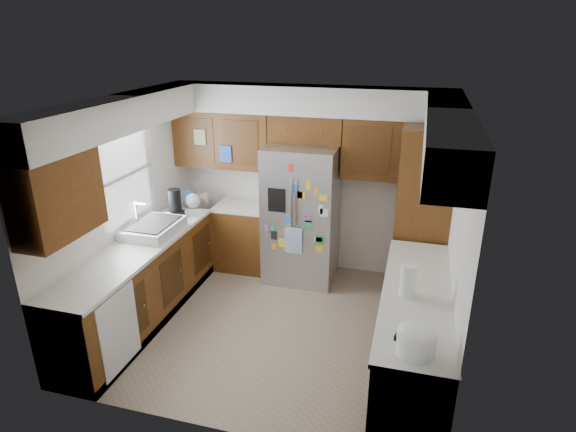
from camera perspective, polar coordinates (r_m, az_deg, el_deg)
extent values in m
plane|color=gray|center=(5.61, -1.53, -12.74)|extent=(3.60, 3.60, 0.00)
cube|color=silver|center=(6.48, 2.49, 4.31)|extent=(3.60, 0.04, 2.50)
cube|color=silver|center=(5.78, -18.98, 1.01)|extent=(0.04, 3.20, 2.50)
cube|color=silver|center=(4.85, 19.16, -2.91)|extent=(0.04, 3.20, 2.50)
cube|color=silver|center=(3.68, -9.09, -9.87)|extent=(3.60, 0.04, 2.50)
cube|color=white|center=(4.70, -1.83, 13.57)|extent=(3.60, 3.20, 0.02)
cube|color=silver|center=(6.07, 2.24, 13.55)|extent=(3.60, 0.38, 0.35)
cube|color=silver|center=(5.42, -18.65, 11.55)|extent=(0.38, 3.20, 0.35)
cube|color=silver|center=(4.52, 18.39, 9.85)|extent=(0.38, 3.20, 0.35)
cube|color=#472D0D|center=(6.53, -7.64, 9.04)|extent=(1.33, 0.34, 0.75)
cube|color=#472D0D|center=(6.03, 12.84, 7.68)|extent=(1.33, 0.34, 0.75)
cube|color=#472D0D|center=(4.67, -25.72, 2.12)|extent=(0.34, 0.85, 0.75)
cube|color=white|center=(5.75, -18.75, 4.61)|extent=(0.02, 0.90, 1.05)
cube|color=white|center=(5.73, -18.44, 4.59)|extent=(0.01, 1.02, 1.15)
cube|color=blue|center=(6.36, -7.40, 7.32)|extent=(0.16, 0.02, 0.22)
cube|color=beige|center=(6.46, -10.39, 9.19)|extent=(0.16, 0.02, 0.20)
cube|color=#472D0D|center=(5.72, -17.15, -7.90)|extent=(0.60, 2.60, 0.88)
cube|color=#472D0D|center=(6.72, -5.08, -2.50)|extent=(0.75, 0.60, 0.88)
cube|color=silver|center=(5.52, -17.66, -3.72)|extent=(0.63, 2.60, 0.04)
cube|color=silver|center=(6.55, -5.21, 1.19)|extent=(0.75, 0.60, 0.04)
cube|color=black|center=(5.92, -16.74, -11.21)|extent=(0.60, 2.60, 0.10)
cube|color=silver|center=(4.96, -19.34, -12.74)|extent=(0.01, 0.58, 0.80)
cube|color=#472D0D|center=(4.80, 14.57, -13.72)|extent=(0.60, 2.25, 0.88)
cube|color=silver|center=(4.56, 15.10, -8.96)|extent=(0.63, 2.25, 0.04)
cube|color=black|center=(5.03, 14.14, -17.37)|extent=(0.60, 2.25, 0.10)
cube|color=#472D0D|center=(5.96, 15.63, 0.20)|extent=(0.60, 0.90, 2.15)
cube|color=#A2A2A7|center=(6.23, 1.61, 0.21)|extent=(0.90, 0.75, 1.80)
cylinder|color=silver|center=(5.83, 0.42, 0.28)|extent=(0.02, 0.02, 0.90)
cylinder|color=silver|center=(5.82, 0.99, 0.23)|extent=(0.02, 0.02, 0.90)
cube|color=black|center=(5.84, -1.35, 1.87)|extent=(0.22, 0.01, 0.30)
cube|color=white|center=(5.95, 0.65, -2.94)|extent=(0.22, 0.01, 0.34)
cube|color=blue|center=(5.88, 0.06, -0.49)|extent=(0.08, 0.00, 0.10)
cube|color=orange|center=(5.67, 3.35, 2.96)|extent=(0.06, 0.00, 0.09)
cube|color=#8C4C99|center=(6.01, -2.57, -1.39)|extent=(0.05, 0.00, 0.09)
cube|color=yellow|center=(5.73, 1.55, 2.49)|extent=(0.10, 0.00, 0.08)
cube|color=green|center=(5.89, 3.79, -2.88)|extent=(0.11, 0.00, 0.11)
cube|color=green|center=(5.99, -1.83, -1.48)|extent=(0.05, 0.00, 0.06)
cube|color=green|center=(5.84, 2.40, -1.01)|extent=(0.09, 0.00, 0.10)
cube|color=yellow|center=(6.03, -0.79, -3.19)|extent=(0.08, 0.00, 0.12)
cube|color=black|center=(6.02, -1.68, -2.31)|extent=(0.08, 0.00, 0.11)
cube|color=orange|center=(6.08, -1.65, -3.62)|extent=(0.07, 0.00, 0.08)
cube|color=orange|center=(5.95, -0.18, -1.94)|extent=(0.10, 0.00, 0.06)
cube|color=white|center=(5.73, 3.87, 0.79)|extent=(0.06, 0.00, 0.12)
cube|color=#8C4C99|center=(5.81, 2.34, -0.39)|extent=(0.10, 0.00, 0.08)
cube|color=yellow|center=(5.68, 4.21, 2.13)|extent=(0.10, 0.00, 0.08)
cube|color=orange|center=(5.73, 1.34, 2.51)|extent=(0.08, 0.00, 0.10)
cube|color=blue|center=(5.73, 0.79, 3.16)|extent=(0.10, 0.00, 0.12)
cube|color=red|center=(5.66, 0.32, 5.71)|extent=(0.06, 0.00, 0.10)
cube|color=yellow|center=(5.67, 2.43, 3.72)|extent=(0.06, 0.00, 0.10)
cube|color=white|center=(5.89, 3.60, -2.80)|extent=(0.10, 0.00, 0.06)
cube|color=white|center=(5.74, 4.29, 0.38)|extent=(0.10, 0.00, 0.10)
cube|color=yellow|center=(5.93, 3.79, -3.95)|extent=(0.09, 0.00, 0.09)
cube|color=#472D0D|center=(6.15, 2.23, 10.34)|extent=(0.96, 0.34, 0.35)
sphere|color=#1F4EB4|center=(6.15, -1.36, 13.28)|extent=(0.27, 0.27, 0.27)
cylinder|color=black|center=(6.05, 3.04, 12.65)|extent=(0.30, 0.30, 0.17)
ellipsoid|color=#333338|center=(6.04, 3.05, 13.44)|extent=(0.27, 0.27, 0.12)
cube|color=silver|center=(5.80, -15.67, -1.42)|extent=(0.52, 0.70, 0.12)
cube|color=black|center=(5.77, -15.73, -0.83)|extent=(0.44, 0.60, 0.02)
cylinder|color=silver|center=(5.84, -17.51, 0.24)|extent=(0.02, 0.02, 0.30)
cylinder|color=silver|center=(5.77, -17.15, 1.39)|extent=(0.16, 0.02, 0.02)
cube|color=yellow|center=(5.57, -15.60, -2.80)|extent=(0.10, 0.18, 0.04)
cube|color=black|center=(6.19, -13.14, 0.19)|extent=(0.18, 0.14, 0.10)
cylinder|color=black|center=(6.13, -13.29, 1.84)|extent=(0.16, 0.16, 0.28)
cylinder|color=#A2A2A7|center=(6.40, -13.26, 1.34)|extent=(0.14, 0.14, 0.20)
sphere|color=silver|center=(6.49, -11.21, 1.79)|extent=(0.20, 0.20, 0.20)
cube|color=#3F72B2|center=(6.66, -11.60, 2.19)|extent=(0.14, 0.10, 0.18)
cube|color=#BFB28C|center=(6.63, -9.87, 2.04)|extent=(0.10, 0.08, 0.14)
cylinder|color=silver|center=(6.11, -14.03, -0.14)|extent=(0.08, 0.08, 0.11)
cylinder|color=white|center=(3.73, 14.94, -14.25)|extent=(0.29, 0.29, 0.19)
ellipsoid|color=white|center=(3.67, 15.08, -13.02)|extent=(0.28, 0.28, 0.12)
cube|color=black|center=(3.72, 12.84, -13.80)|extent=(0.04, 0.06, 0.04)
cylinder|color=white|center=(4.40, 14.02, -7.43)|extent=(0.14, 0.14, 0.30)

